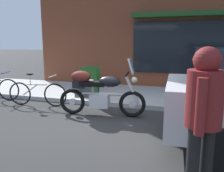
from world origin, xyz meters
The scene contains 5 objects.
ground_plane centered at (0.00, 0.00, 0.00)m, with size 80.00×80.00×0.00m, color #2D2D2D.
touring_motorcycle centered at (-0.31, 0.28, 0.60)m, with size 2.10×0.64×1.39m.
parked_bicycle centered at (-2.17, 0.56, 0.36)m, with size 1.68×0.48×0.91m.
pedestrian_walking centered at (1.88, -2.32, 1.08)m, with size 0.45×0.55×1.71m.
sandwich_board_sign centered at (-1.11, 1.87, 0.56)m, with size 0.55×0.40×0.86m.
Camera 1 is at (1.64, -4.85, 1.76)m, focal length 37.40 mm.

